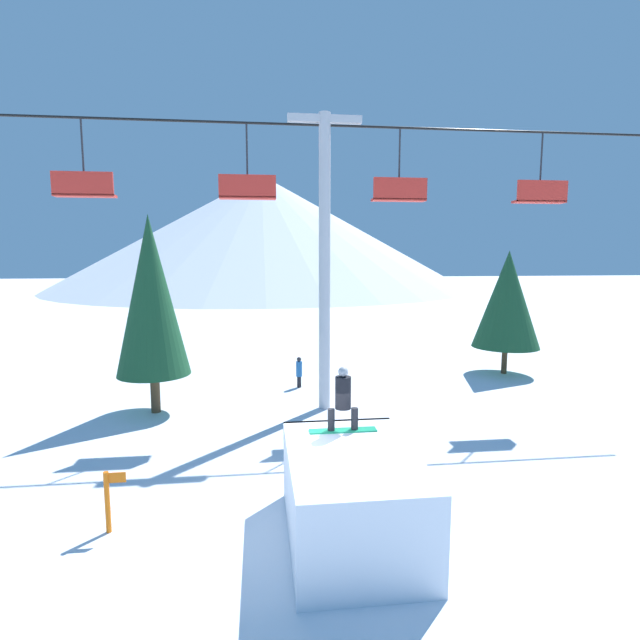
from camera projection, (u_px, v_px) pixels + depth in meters
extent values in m
plane|color=white|center=(297.00, 534.00, 9.43)|extent=(220.00, 220.00, 0.00)
cone|color=silver|center=(262.00, 232.00, 78.74)|extent=(63.91, 63.91, 17.56)
cube|color=white|center=(352.00, 496.00, 9.16)|extent=(2.33, 3.64, 1.68)
cube|color=silver|center=(337.00, 422.00, 10.79)|extent=(2.33, 0.10, 0.06)
cube|color=#1E9E6B|center=(343.00, 430.00, 10.13)|extent=(1.38, 0.26, 0.03)
cylinder|color=black|center=(331.00, 420.00, 10.08)|extent=(0.14, 0.14, 0.44)
cylinder|color=black|center=(355.00, 419.00, 10.13)|extent=(0.14, 0.14, 0.44)
cylinder|color=black|center=(343.00, 393.00, 10.03)|extent=(0.32, 0.32, 0.66)
sphere|color=#B2B2B7|center=(343.00, 372.00, 9.98)|extent=(0.20, 0.20, 0.20)
cylinder|color=#B2B2B7|center=(325.00, 266.00, 16.55)|extent=(0.39, 0.39, 9.76)
cube|color=#B2B2B7|center=(325.00, 119.00, 15.95)|extent=(2.40, 0.24, 0.24)
cylinder|color=black|center=(325.00, 125.00, 15.97)|extent=(23.40, 0.08, 0.08)
cylinder|color=#28282D|center=(83.00, 157.00, 15.23)|extent=(0.06, 0.06, 2.31)
cube|color=red|center=(85.00, 196.00, 15.37)|extent=(1.80, 0.44, 0.08)
cube|color=red|center=(82.00, 183.00, 15.15)|extent=(1.80, 0.08, 0.70)
cylinder|color=#28282D|center=(247.00, 161.00, 15.82)|extent=(0.06, 0.06, 2.31)
cube|color=red|center=(248.00, 198.00, 15.97)|extent=(1.80, 0.44, 0.08)
cube|color=red|center=(247.00, 186.00, 15.75)|extent=(1.80, 0.08, 0.70)
cylinder|color=#28282D|center=(399.00, 164.00, 16.42)|extent=(0.06, 0.06, 2.31)
cube|color=red|center=(399.00, 200.00, 16.57)|extent=(1.80, 0.44, 0.08)
cube|color=red|center=(400.00, 188.00, 16.35)|extent=(1.80, 0.08, 0.70)
cylinder|color=#28282D|center=(541.00, 167.00, 17.02)|extent=(0.06, 0.06, 2.31)
cube|color=red|center=(539.00, 202.00, 17.17)|extent=(1.80, 0.44, 0.08)
cube|color=red|center=(542.00, 191.00, 16.95)|extent=(1.80, 0.08, 0.70)
cylinder|color=#4C3823|center=(155.00, 393.00, 16.66)|extent=(0.31, 0.31, 1.30)
cone|color=#194728|center=(151.00, 296.00, 16.24)|extent=(2.38, 2.38, 5.25)
cylinder|color=#4C3823|center=(504.00, 360.00, 22.13)|extent=(0.24, 0.24, 1.20)
cone|color=#194728|center=(507.00, 299.00, 21.78)|extent=(2.89, 2.89, 4.24)
cylinder|color=orange|center=(107.00, 502.00, 9.41)|extent=(0.10, 0.10, 1.20)
cube|color=orange|center=(116.00, 478.00, 9.37)|extent=(0.36, 0.02, 0.20)
cylinder|color=black|center=(299.00, 382.00, 19.84)|extent=(0.17, 0.17, 0.45)
cylinder|color=#1E5693|center=(299.00, 369.00, 19.77)|extent=(0.24, 0.24, 0.60)
sphere|color=#232328|center=(299.00, 359.00, 19.72)|extent=(0.18, 0.18, 0.18)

